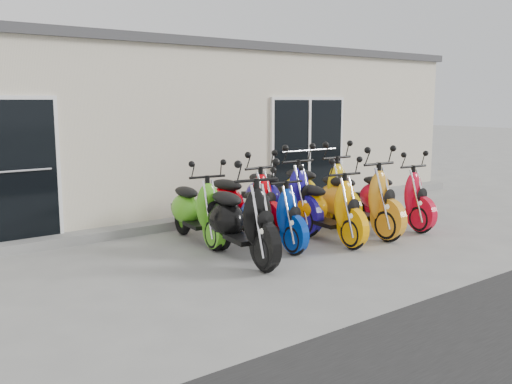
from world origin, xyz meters
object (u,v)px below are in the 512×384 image
at_px(scooter_front_blue, 271,205).
at_px(scooter_front_red, 394,188).
at_px(scooter_front_orange_a, 326,198).
at_px(scooter_back_green, 196,200).
at_px(scooter_front_black, 240,209).
at_px(scooter_back_yellow, 317,182).
at_px(scooter_front_orange_b, 357,189).
at_px(scooter_back_red, 243,192).
at_px(scooter_back_blue, 280,186).

distance_m(scooter_front_blue, scooter_front_red, 2.65).
bearing_deg(scooter_front_orange_a, scooter_back_green, 150.61).
bearing_deg(scooter_front_black, scooter_back_yellow, 32.18).
xyz_separation_m(scooter_front_orange_a, scooter_back_green, (-1.68, 1.20, -0.02)).
relative_size(scooter_front_orange_a, scooter_front_red, 1.00).
height_order(scooter_front_orange_b, scooter_back_red, scooter_front_orange_b).
bearing_deg(scooter_front_orange_b, scooter_front_red, 1.75).
bearing_deg(scooter_back_yellow, scooter_back_blue, 179.77).
relative_size(scooter_front_black, scooter_front_orange_a, 1.06).
height_order(scooter_front_black, scooter_back_blue, scooter_back_blue).
bearing_deg(scooter_front_orange_b, scooter_back_yellow, 88.67).
xyz_separation_m(scooter_front_blue, scooter_back_red, (0.11, 0.88, 0.08)).
distance_m(scooter_front_red, scooter_back_red, 2.76).
height_order(scooter_back_green, scooter_back_red, scooter_back_red).
relative_size(scooter_back_green, scooter_back_blue, 0.88).
xyz_separation_m(scooter_front_black, scooter_back_red, (0.92, 1.20, -0.01)).
xyz_separation_m(scooter_back_green, scooter_back_yellow, (2.51, -0.13, 0.09)).
xyz_separation_m(scooter_front_blue, scooter_front_orange_b, (1.69, -0.21, 0.11)).
height_order(scooter_front_orange_a, scooter_back_blue, scooter_back_blue).
bearing_deg(scooter_front_red, scooter_front_black, -173.12).
xyz_separation_m(scooter_front_black, scooter_back_yellow, (2.57, 1.14, 0.03)).
bearing_deg(scooter_front_black, scooter_front_blue, 29.98).
xyz_separation_m(scooter_back_red, scooter_back_yellow, (1.65, -0.06, 0.05)).
distance_m(scooter_front_black, scooter_front_orange_a, 1.74).
xyz_separation_m(scooter_back_red, scooter_back_blue, (0.75, -0.06, 0.04)).
xyz_separation_m(scooter_front_blue, scooter_front_orange_a, (0.93, -0.26, 0.05)).
bearing_deg(scooter_back_green, scooter_front_orange_a, -28.12).
bearing_deg(scooter_front_blue, scooter_front_orange_b, -2.87).
bearing_deg(scooter_front_orange_a, scooter_front_blue, 170.64).
bearing_deg(scooter_front_red, scooter_front_blue, -179.55).
height_order(scooter_front_black, scooter_front_orange_a, scooter_front_black).
distance_m(scooter_back_green, scooter_back_blue, 1.62).
bearing_deg(scooter_back_red, scooter_back_blue, -7.44).
relative_size(scooter_front_blue, scooter_back_green, 0.96).
height_order(scooter_front_orange_b, scooter_back_green, scooter_front_orange_b).
bearing_deg(scooter_front_blue, scooter_back_blue, 47.73).
distance_m(scooter_front_black, scooter_back_yellow, 2.81).
distance_m(scooter_front_red, scooter_back_yellow, 1.36).
height_order(scooter_front_red, scooter_back_yellow, scooter_back_yellow).
xyz_separation_m(scooter_front_orange_a, scooter_front_red, (1.71, 0.04, -0.00)).
bearing_deg(scooter_front_blue, scooter_back_yellow, 29.05).
xyz_separation_m(scooter_front_black, scooter_front_red, (3.45, 0.11, -0.05)).
xyz_separation_m(scooter_front_black, scooter_front_blue, (0.81, 0.32, -0.09)).
height_order(scooter_front_orange_a, scooter_front_orange_b, scooter_front_orange_b).
bearing_deg(scooter_back_red, scooter_front_black, -130.65).
distance_m(scooter_front_orange_b, scooter_back_blue, 1.32).
distance_m(scooter_front_blue, scooter_back_yellow, 1.94).
bearing_deg(scooter_front_black, scooter_back_red, 60.81).
height_order(scooter_front_orange_b, scooter_back_blue, scooter_back_blue).
bearing_deg(scooter_front_red, scooter_back_red, 161.75).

